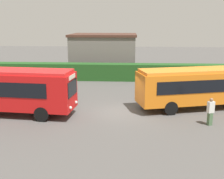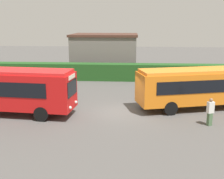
{
  "view_description": "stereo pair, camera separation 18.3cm",
  "coord_description": "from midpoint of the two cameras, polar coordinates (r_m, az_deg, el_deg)",
  "views": [
    {
      "loc": [
        0.63,
        -19.72,
        6.42
      ],
      "look_at": [
        -0.68,
        1.23,
        1.39
      ],
      "focal_mm": 45.14,
      "sensor_mm": 36.0,
      "label": 1
    },
    {
      "loc": [
        0.82,
        -19.7,
        6.42
      ],
      "look_at": [
        -0.68,
        1.23,
        1.39
      ],
      "focal_mm": 45.14,
      "sensor_mm": 36.0,
      "label": 2
    }
  ],
  "objects": [
    {
      "name": "depot_building",
      "position": [
        37.55,
        -1.8,
        7.45
      ],
      "size": [
        8.49,
        7.09,
        4.94
      ],
      "color": "slate",
      "rests_on": "ground_plane"
    },
    {
      "name": "hedge_row",
      "position": [
        31.86,
        2.23,
        3.55
      ],
      "size": [
        68.74,
        1.67,
        1.87
      ],
      "primitive_type": "cube",
      "color": "#214E1D",
      "rests_on": "ground_plane"
    },
    {
      "name": "ground_plane",
      "position": [
        20.74,
        1.41,
        -4.57
      ],
      "size": [
        113.47,
        113.47,
        0.0
      ],
      "primitive_type": "plane",
      "color": "#514F4C"
    },
    {
      "name": "bus_orange",
      "position": [
        22.45,
        18.21,
        0.83
      ],
      "size": [
        10.69,
        5.09,
        3.05
      ],
      "rotation": [
        0.0,
        0.0,
        0.27
      ],
      "color": "orange",
      "rests_on": "ground_plane"
    },
    {
      "name": "traffic_cone",
      "position": [
        28.33,
        8.46,
        0.85
      ],
      "size": [
        0.36,
        0.36,
        0.6
      ],
      "primitive_type": "cone",
      "color": "orange",
      "rests_on": "ground_plane"
    },
    {
      "name": "bus_red",
      "position": [
        21.17,
        -20.77,
        0.14
      ],
      "size": [
        9.85,
        3.29,
        3.24
      ],
      "rotation": [
        0.0,
        0.0,
        -0.09
      ],
      "color": "red",
      "rests_on": "ground_plane"
    },
    {
      "name": "person_center",
      "position": [
        18.9,
        19.06,
        -4.12
      ],
      "size": [
        0.49,
        0.41,
        1.8
      ],
      "rotation": [
        0.0,
        0.0,
        1.98
      ],
      "color": "#4C6B47",
      "rests_on": "ground_plane"
    }
  ]
}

